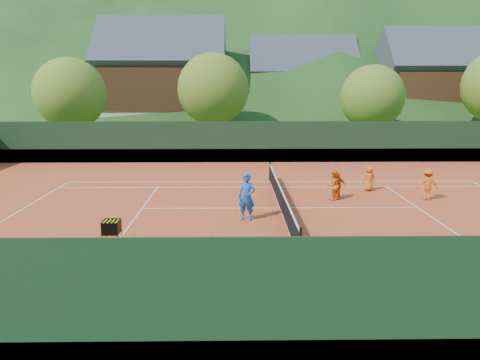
{
  "coord_description": "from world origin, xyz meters",
  "views": [
    {
      "loc": [
        -2.14,
        -19.03,
        5.61
      ],
      "look_at": [
        -1.87,
        0.0,
        1.35
      ],
      "focal_mm": 32.0,
      "sensor_mm": 36.0,
      "label": 1
    }
  ],
  "objects_px": {
    "student_a": "(333,185)",
    "chalet_left": "(164,84)",
    "coach": "(247,197)",
    "chalet_mid": "(301,90)",
    "chalet_right": "(430,88)",
    "student_d": "(428,184)",
    "tennis_net": "(281,198)",
    "student_c": "(369,179)",
    "ball_hopper": "(111,228)",
    "student_b": "(338,185)"
  },
  "relations": [
    {
      "from": "student_b",
      "to": "chalet_left",
      "type": "bearing_deg",
      "value": -43.58
    },
    {
      "from": "coach",
      "to": "ball_hopper",
      "type": "height_order",
      "value": "coach"
    },
    {
      "from": "ball_hopper",
      "to": "chalet_right",
      "type": "height_order",
      "value": "chalet_right"
    },
    {
      "from": "student_b",
      "to": "chalet_mid",
      "type": "distance_m",
      "value": 32.65
    },
    {
      "from": "chalet_left",
      "to": "student_a",
      "type": "bearing_deg",
      "value": -65.98
    },
    {
      "from": "student_c",
      "to": "coach",
      "type": "bearing_deg",
      "value": 31.59
    },
    {
      "from": "student_a",
      "to": "chalet_left",
      "type": "distance_m",
      "value": 31.7
    },
    {
      "from": "chalet_right",
      "to": "student_d",
      "type": "bearing_deg",
      "value": -113.73
    },
    {
      "from": "student_c",
      "to": "student_a",
      "type": "bearing_deg",
      "value": 33.06
    },
    {
      "from": "student_a",
      "to": "chalet_mid",
      "type": "bearing_deg",
      "value": -119.52
    },
    {
      "from": "student_a",
      "to": "chalet_mid",
      "type": "relative_size",
      "value": 0.12
    },
    {
      "from": "tennis_net",
      "to": "coach",
      "type": "bearing_deg",
      "value": -132.61
    },
    {
      "from": "coach",
      "to": "chalet_left",
      "type": "bearing_deg",
      "value": 120.86
    },
    {
      "from": "coach",
      "to": "tennis_net",
      "type": "distance_m",
      "value": 2.44
    },
    {
      "from": "student_d",
      "to": "chalet_right",
      "type": "distance_m",
      "value": 31.62
    },
    {
      "from": "student_a",
      "to": "student_c",
      "type": "bearing_deg",
      "value": -165.78
    },
    {
      "from": "coach",
      "to": "chalet_right",
      "type": "distance_m",
      "value": 38.65
    },
    {
      "from": "ball_hopper",
      "to": "chalet_mid",
      "type": "xyz_separation_m",
      "value": [
        12.4,
        38.88,
        4.22
      ]
    },
    {
      "from": "chalet_mid",
      "to": "student_a",
      "type": "bearing_deg",
      "value": -95.69
    },
    {
      "from": "ball_hopper",
      "to": "student_c",
      "type": "bearing_deg",
      "value": 35.2
    },
    {
      "from": "chalet_left",
      "to": "chalet_right",
      "type": "distance_m",
      "value": 30.0
    },
    {
      "from": "ball_hopper",
      "to": "student_b",
      "type": "bearing_deg",
      "value": 35.07
    },
    {
      "from": "student_a",
      "to": "ball_hopper",
      "type": "distance_m",
      "value": 11.1
    },
    {
      "from": "student_a",
      "to": "student_b",
      "type": "distance_m",
      "value": 0.52
    },
    {
      "from": "student_d",
      "to": "chalet_left",
      "type": "distance_m",
      "value": 33.87
    },
    {
      "from": "student_d",
      "to": "chalet_left",
      "type": "height_order",
      "value": "chalet_left"
    },
    {
      "from": "coach",
      "to": "ball_hopper",
      "type": "relative_size",
      "value": 2.0
    },
    {
      "from": "chalet_right",
      "to": "chalet_mid",
      "type": "bearing_deg",
      "value": 164.05
    },
    {
      "from": "tennis_net",
      "to": "student_c",
      "type": "bearing_deg",
      "value": 32.35
    },
    {
      "from": "student_a",
      "to": "student_b",
      "type": "xyz_separation_m",
      "value": [
        0.33,
        0.38,
        -0.1
      ]
    },
    {
      "from": "coach",
      "to": "tennis_net",
      "type": "bearing_deg",
      "value": 63.46
    },
    {
      "from": "student_b",
      "to": "student_a",
      "type": "bearing_deg",
      "value": 70.93
    },
    {
      "from": "coach",
      "to": "chalet_mid",
      "type": "relative_size",
      "value": 0.16
    },
    {
      "from": "coach",
      "to": "ball_hopper",
      "type": "distance_m",
      "value": 5.73
    },
    {
      "from": "student_d",
      "to": "student_c",
      "type": "bearing_deg",
      "value": -34.02
    },
    {
      "from": "ball_hopper",
      "to": "chalet_left",
      "type": "height_order",
      "value": "chalet_left"
    },
    {
      "from": "coach",
      "to": "ball_hopper",
      "type": "bearing_deg",
      "value": -130.77
    },
    {
      "from": "ball_hopper",
      "to": "chalet_left",
      "type": "relative_size",
      "value": 0.07
    },
    {
      "from": "student_d",
      "to": "chalet_right",
      "type": "height_order",
      "value": "chalet_right"
    },
    {
      "from": "student_d",
      "to": "ball_hopper",
      "type": "distance_m",
      "value": 15.14
    },
    {
      "from": "coach",
      "to": "chalet_right",
      "type": "height_order",
      "value": "chalet_right"
    },
    {
      "from": "coach",
      "to": "student_c",
      "type": "distance_m",
      "value": 8.39
    },
    {
      "from": "student_a",
      "to": "chalet_right",
      "type": "xyz_separation_m",
      "value": [
        17.25,
        28.61,
        4.49
      ]
    },
    {
      "from": "ball_hopper",
      "to": "chalet_right",
      "type": "bearing_deg",
      "value": 52.88
    },
    {
      "from": "chalet_right",
      "to": "chalet_left",
      "type": "bearing_deg",
      "value": -180.0
    },
    {
      "from": "student_a",
      "to": "student_b",
      "type": "relative_size",
      "value": 1.15
    },
    {
      "from": "student_a",
      "to": "chalet_right",
      "type": "height_order",
      "value": "chalet_right"
    },
    {
      "from": "coach",
      "to": "chalet_mid",
      "type": "height_order",
      "value": "chalet_mid"
    },
    {
      "from": "chalet_left",
      "to": "chalet_mid",
      "type": "bearing_deg",
      "value": 14.04
    },
    {
      "from": "tennis_net",
      "to": "chalet_mid",
      "type": "distance_m",
      "value": 34.81
    }
  ]
}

